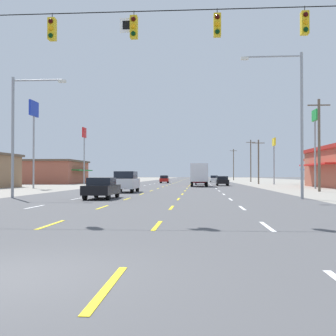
{
  "coord_description": "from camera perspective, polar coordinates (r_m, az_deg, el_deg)",
  "views": [
    {
      "loc": [
        3.06,
        -6.6,
        1.63
      ],
      "look_at": [
        -0.82,
        48.55,
        2.56
      ],
      "focal_mm": 45.28,
      "sensor_mm": 36.0,
      "label": 1
    }
  ],
  "objects": [
    {
      "name": "utility_pole_right_row_2",
      "position": [
        102.95,
        11.08,
        1.06
      ],
      "size": [
        2.2,
        0.26,
        10.07
      ],
      "color": "brown",
      "rests_on": "ground"
    },
    {
      "name": "ground_plane",
      "position": [
        72.69,
        1.62,
        -2.25
      ],
      "size": [
        572.0,
        572.0,
        0.0
      ],
      "primitive_type": "plane",
      "color": "#4C4C4F"
    },
    {
      "name": "pole_sign_left_row_1",
      "position": [
        54.7,
        -17.62,
        6.13
      ],
      "size": [
        0.24,
        2.6,
        10.72
      ],
      "color": "gray",
      "rests_on": "ground"
    },
    {
      "name": "signal_span_wire",
      "position": [
        18.19,
        -6.84,
        12.4
      ],
      "size": [
        26.05,
        0.53,
        9.66
      ],
      "color": "brown",
      "rests_on": "ground"
    },
    {
      "name": "storefront_left_row_2",
      "position": [
        84.65,
        -15.91,
        -0.51
      ],
      "size": [
        14.12,
        14.41,
        4.46
      ],
      "color": "#A35642",
      "rests_on": "ground"
    },
    {
      "name": "lot_apron_right",
      "position": [
        75.79,
        20.67,
        -2.13
      ],
      "size": [
        28.0,
        440.0,
        0.01
      ],
      "primitive_type": "cube",
      "color": "gray",
      "rests_on": "ground"
    },
    {
      "name": "hatchback_inner_left_farther",
      "position": [
        86.42,
        -0.49,
        -1.52
      ],
      "size": [
        1.72,
        3.9,
        1.54
      ],
      "color": "red",
      "rests_on": "ground"
    },
    {
      "name": "pole_sign_right_row_2",
      "position": [
        76.18,
        14.07,
        2.49
      ],
      "size": [
        0.24,
        2.26,
        8.1
      ],
      "color": "gray",
      "rests_on": "ground"
    },
    {
      "name": "utility_pole_right_row_0",
      "position": [
        44.36,
        19.68,
        3.15
      ],
      "size": [
        2.2,
        0.26,
        9.14
      ],
      "color": "brown",
      "rests_on": "ground"
    },
    {
      "name": "utility_pole_right_row_3",
      "position": [
        135.46,
        8.81,
        0.55
      ],
      "size": [
        2.2,
        0.26,
        9.93
      ],
      "color": "brown",
      "rests_on": "ground"
    },
    {
      "name": "streetlight_right_row_0",
      "position": [
        30.39,
        16.8,
        6.97
      ],
      "size": [
        4.21,
        0.26,
        10.04
      ],
      "color": "gray",
      "rests_on": "ground"
    },
    {
      "name": "lane_markings",
      "position": [
        111.16,
        2.45,
        -1.8
      ],
      "size": [
        10.64,
        227.6,
        0.01
      ],
      "color": "white",
      "rests_on": "ground"
    },
    {
      "name": "sedan_inner_right_far",
      "position": [
        70.89,
        4.39,
        -1.67
      ],
      "size": [
        1.8,
        4.5,
        1.46
      ],
      "color": "navy",
      "rests_on": "ground"
    },
    {
      "name": "hatchback_inner_right_distant_a",
      "position": [
        125.24,
        4.14,
        -1.35
      ],
      "size": [
        1.72,
        3.9,
        1.54
      ],
      "color": "#235B2D",
      "rests_on": "ground"
    },
    {
      "name": "sedan_inner_left_nearest",
      "position": [
        29.5,
        -8.91,
        -2.65
      ],
      "size": [
        1.8,
        4.5,
        1.46
      ],
      "color": "black",
      "rests_on": "ground"
    },
    {
      "name": "suv_inner_left_near",
      "position": [
        40.16,
        -5.68,
        -1.82
      ],
      "size": [
        1.98,
        4.9,
        1.98
      ],
      "color": "silver",
      "rests_on": "ground"
    },
    {
      "name": "hatchback_far_right_farthest",
      "position": [
        98.72,
        6.2,
        -1.45
      ],
      "size": [
        1.72,
        3.9,
        1.54
      ],
      "color": "white",
      "rests_on": "ground"
    },
    {
      "name": "streetlight_left_row_0",
      "position": [
        32.2,
        -19.47,
        5.2
      ],
      "size": [
        3.96,
        0.26,
        8.66
      ],
      "color": "gray",
      "rests_on": "ground"
    },
    {
      "name": "box_truck_inner_right_mid",
      "position": [
        60.59,
        4.22,
        -0.76
      ],
      "size": [
        2.4,
        7.2,
        3.23
      ],
      "color": "red",
      "rests_on": "ground"
    },
    {
      "name": "pole_sign_right_row_1",
      "position": [
        53.4,
        19.18,
        4.83
      ],
      "size": [
        0.24,
        2.04,
        9.4
      ],
      "color": "gray",
      "rests_on": "ground"
    },
    {
      "name": "hatchback_far_left_distant_b",
      "position": [
        127.31,
        -0.5,
        -1.34
      ],
      "size": [
        1.72,
        3.9,
        1.54
      ],
      "color": "maroon",
      "rests_on": "ground"
    },
    {
      "name": "sedan_far_right_midfar",
      "position": [
        65.38,
        7.32,
        -1.72
      ],
      "size": [
        1.8,
        4.5,
        1.46
      ],
      "color": "black",
      "rests_on": "ground"
    },
    {
      "name": "lot_apron_left",
      "position": [
        77.76,
        -16.94,
        -2.12
      ],
      "size": [
        28.0,
        440.0,
        0.01
      ],
      "primitive_type": "cube",
      "color": "gray",
      "rests_on": "ground"
    },
    {
      "name": "utility_pole_right_row_1",
      "position": [
        78.44,
        12.09,
        0.95
      ],
      "size": [
        2.2,
        0.26,
        8.05
      ],
      "color": "brown",
      "rests_on": "ground"
    },
    {
      "name": "pole_sign_left_row_2",
      "position": [
        75.02,
        -11.21,
        3.49
      ],
      "size": [
        0.24,
        2.0,
        9.88
      ],
      "color": "gray",
      "rests_on": "ground"
    }
  ]
}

